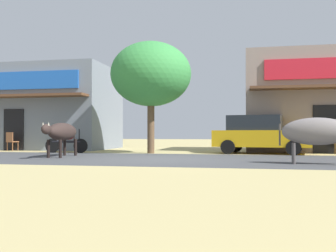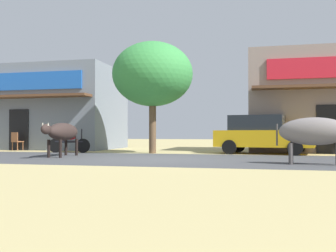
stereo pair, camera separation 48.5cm
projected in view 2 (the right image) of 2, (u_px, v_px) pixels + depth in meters
ground at (159, 159)px, 13.33m from camera, size 80.00×80.00×0.00m
asphalt_road at (159, 159)px, 13.33m from camera, size 72.00×6.27×0.00m
storefront_left_cafe at (57, 109)px, 22.10m from camera, size 6.81×5.78×4.54m
storefront_right_club at (334, 102)px, 18.73m from camera, size 8.00×5.78×4.73m
roadside_tree at (153, 75)px, 17.03m from camera, size 3.54×3.54×4.90m
parked_hatchback_car at (262, 134)px, 16.50m from camera, size 4.26×2.42×1.64m
parked_motorcycle at (70, 142)px, 17.40m from camera, size 1.97×0.27×1.07m
cow_near_brown at (63, 132)px, 14.53m from camera, size 0.79×2.86×1.27m
cow_far_dark at (316, 132)px, 10.91m from camera, size 2.52×0.92×1.34m
cafe_chair_near_tree at (16, 140)px, 19.49m from camera, size 0.53×0.53×0.92m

